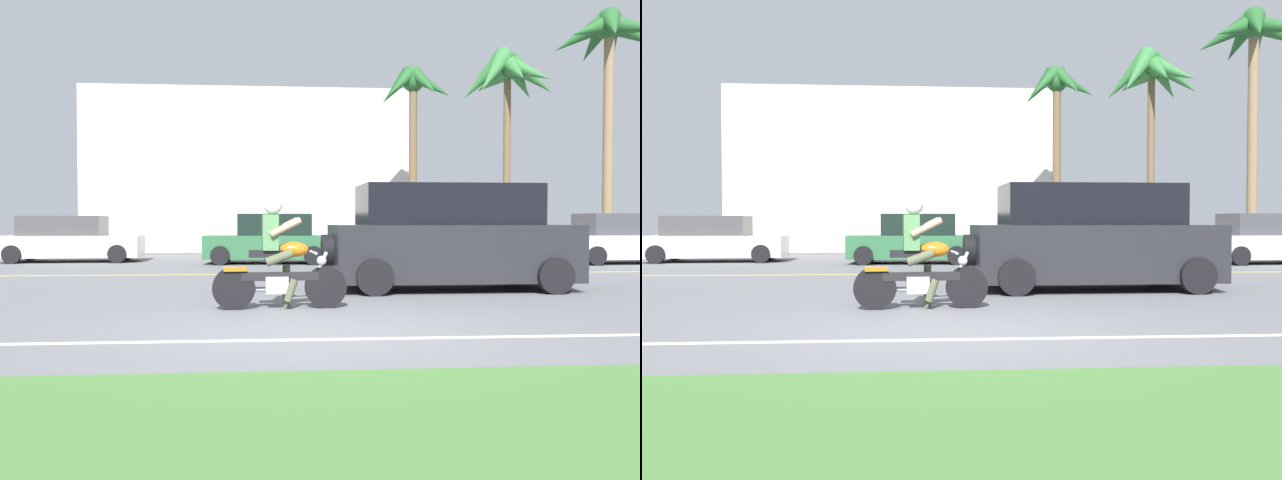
% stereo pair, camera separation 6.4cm
% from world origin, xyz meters
% --- Properties ---
extents(ground, '(56.00, 30.00, 0.04)m').
position_xyz_m(ground, '(0.00, 3.00, -0.02)').
color(ground, slate).
extents(grass_median, '(56.00, 3.80, 0.06)m').
position_xyz_m(grass_median, '(0.00, -4.10, 0.03)').
color(grass_median, '#477A38').
rests_on(grass_median, ground).
extents(lane_line_near, '(50.40, 0.12, 0.01)m').
position_xyz_m(lane_line_near, '(0.00, -0.52, 0.00)').
color(lane_line_near, silver).
rests_on(lane_line_near, ground).
extents(lane_line_far, '(50.40, 0.12, 0.01)m').
position_xyz_m(lane_line_far, '(0.00, 8.20, 0.00)').
color(lane_line_far, yellow).
rests_on(lane_line_far, ground).
extents(motorcyclist, '(1.96, 0.64, 1.63)m').
position_xyz_m(motorcyclist, '(-0.40, 1.98, 0.69)').
color(motorcyclist, black).
rests_on(motorcyclist, ground).
extents(suv_nearby, '(4.64, 2.11, 1.95)m').
position_xyz_m(suv_nearby, '(2.80, 4.43, 0.95)').
color(suv_nearby, '#232328').
rests_on(suv_nearby, ground).
extents(parked_car_0, '(4.34, 2.12, 1.45)m').
position_xyz_m(parked_car_0, '(-6.80, 13.62, 0.68)').
color(parked_car_0, white).
rests_on(parked_car_0, ground).
extents(parked_car_1, '(3.85, 2.08, 1.50)m').
position_xyz_m(parked_car_1, '(-0.47, 12.35, 0.70)').
color(parked_car_1, '#2D663D').
rests_on(parked_car_1, ground).
extents(parked_car_2, '(4.33, 2.14, 1.42)m').
position_xyz_m(parked_car_2, '(3.84, 13.55, 0.67)').
color(parked_car_2, beige).
rests_on(parked_car_2, ground).
extents(parked_car_3, '(3.69, 1.96, 1.51)m').
position_xyz_m(parked_car_3, '(10.11, 11.40, 0.71)').
color(parked_car_3, silver).
rests_on(parked_car_3, ground).
extents(palm_tree_0, '(2.71, 2.80, 6.73)m').
position_xyz_m(palm_tree_0, '(4.55, 15.10, 5.53)').
color(palm_tree_0, brown).
rests_on(palm_tree_0, ground).
extents(palm_tree_1, '(4.07, 4.00, 8.87)m').
position_xyz_m(palm_tree_1, '(11.58, 14.91, 7.59)').
color(palm_tree_1, '#846B4C').
rests_on(palm_tree_1, ground).
extents(palm_tree_2, '(3.62, 3.84, 7.40)m').
position_xyz_m(palm_tree_2, '(8.01, 15.13, 6.28)').
color(palm_tree_2, brown).
rests_on(palm_tree_2, ground).
extents(building_far, '(13.64, 4.00, 6.75)m').
position_xyz_m(building_far, '(-1.24, 21.00, 3.37)').
color(building_far, beige).
rests_on(building_far, ground).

